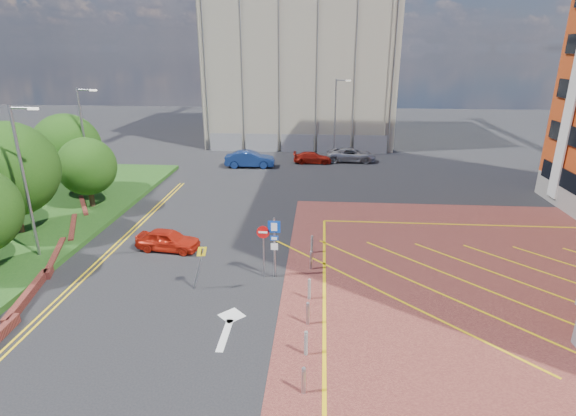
# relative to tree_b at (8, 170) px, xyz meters

# --- Properties ---
(ground) EXTENTS (140.00, 140.00, 0.00)m
(ground) POSITION_rel_tree_b_xyz_m (15.50, -5.00, -4.24)
(ground) COLOR black
(ground) RESTS_ON ground
(forecourt) EXTENTS (26.00, 26.00, 0.02)m
(forecourt) POSITION_rel_tree_b_xyz_m (29.50, -5.00, -4.23)
(forecourt) COLOR brown
(forecourt) RESTS_ON ground
(retaining_wall) EXTENTS (6.06, 20.33, 0.40)m
(retaining_wall) POSITION_rel_tree_b_xyz_m (3.70, -3.00, -4.04)
(retaining_wall) COLOR maroon
(retaining_wall) RESTS_ON ground
(tree_b) EXTENTS (5.60, 5.60, 6.74)m
(tree_b) POSITION_rel_tree_b_xyz_m (0.00, 0.00, 0.00)
(tree_b) COLOR #3D2B1C
(tree_b) RESTS_ON grass_bed
(tree_c) EXTENTS (4.00, 4.00, 4.90)m
(tree_c) POSITION_rel_tree_b_xyz_m (2.00, 5.00, -1.04)
(tree_c) COLOR #3D2B1C
(tree_c) RESTS_ON grass_bed
(tree_d) EXTENTS (5.00, 5.00, 6.08)m
(tree_d) POSITION_rel_tree_b_xyz_m (-1.00, 8.00, -0.37)
(tree_d) COLOR #3D2B1C
(tree_d) RESTS_ON grass_bed
(lamp_left_near) EXTENTS (1.53, 0.16, 8.00)m
(lamp_left_near) POSITION_rel_tree_b_xyz_m (3.08, -3.00, 0.42)
(lamp_left_near) COLOR #9EA0A8
(lamp_left_near) RESTS_ON grass_bed
(lamp_left_far) EXTENTS (1.53, 0.16, 8.00)m
(lamp_left_far) POSITION_rel_tree_b_xyz_m (1.08, 7.00, 0.42)
(lamp_left_far) COLOR #9EA0A8
(lamp_left_far) RESTS_ON grass_bed
(lamp_back) EXTENTS (1.53, 0.16, 8.00)m
(lamp_back) POSITION_rel_tree_b_xyz_m (19.58, 23.00, 0.12)
(lamp_back) COLOR #9EA0A8
(lamp_back) RESTS_ON ground
(sign_cluster) EXTENTS (1.17, 0.12, 3.20)m
(sign_cluster) POSITION_rel_tree_b_xyz_m (15.80, -4.02, -2.28)
(sign_cluster) COLOR #9EA0A8
(sign_cluster) RESTS_ON ground
(warning_sign) EXTENTS (0.76, 0.42, 2.25)m
(warning_sign) POSITION_rel_tree_b_xyz_m (12.62, -5.47, -2.81)
(warning_sign) COLOR #9EA0A8
(warning_sign) RESTS_ON ground
(bollard_row) EXTENTS (0.14, 11.14, 0.90)m
(bollard_row) POSITION_rel_tree_b_xyz_m (17.80, -6.67, -3.77)
(bollard_row) COLOR #9EA0A8
(bollard_row) RESTS_ON forecourt
(construction_building) EXTENTS (21.20, 19.20, 22.00)m
(construction_building) POSITION_rel_tree_b_xyz_m (15.50, 35.00, 6.76)
(construction_building) COLOR gray
(construction_building) RESTS_ON ground
(construction_fence) EXTENTS (21.60, 0.06, 2.00)m
(construction_fence) POSITION_rel_tree_b_xyz_m (16.50, 25.00, -3.24)
(construction_fence) COLOR gray
(construction_fence) RESTS_ON ground
(car_red_left) EXTENTS (3.76, 1.88, 1.23)m
(car_red_left) POSITION_rel_tree_b_xyz_m (9.60, -1.21, -3.62)
(car_red_left) COLOR red
(car_red_left) RESTS_ON ground
(car_blue_back) EXTENTS (4.85, 1.94, 1.57)m
(car_blue_back) POSITION_rel_tree_b_xyz_m (11.29, 18.03, -3.45)
(car_blue_back) COLOR navy
(car_blue_back) RESTS_ON ground
(car_red_back) EXTENTS (3.86, 1.64, 1.11)m
(car_red_back) POSITION_rel_tree_b_xyz_m (17.31, 20.07, -3.68)
(car_red_back) COLOR #A91A0E
(car_red_back) RESTS_ON ground
(car_silver_back) EXTENTS (5.00, 2.38, 1.38)m
(car_silver_back) POSITION_rel_tree_b_xyz_m (21.22, 21.08, -3.55)
(car_silver_back) COLOR #9A99A0
(car_silver_back) RESTS_ON ground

